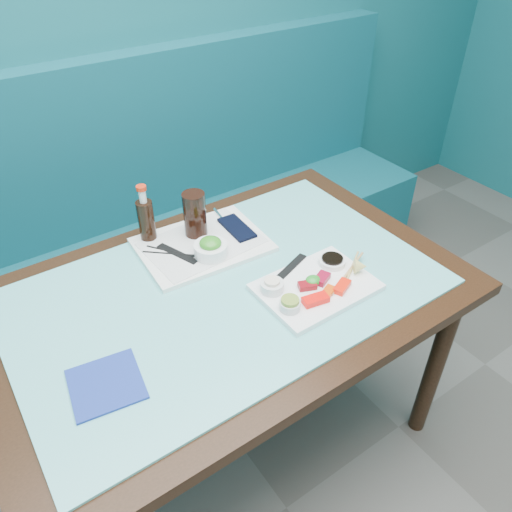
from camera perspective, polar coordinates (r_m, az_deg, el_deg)
booth_bench at (r=2.32m, az=-14.11°, el=0.53°), size 3.00×0.56×1.17m
dining_table at (r=1.54m, az=-3.31°, el=-6.21°), size 1.40×0.90×0.75m
glass_top at (r=1.48m, az=-3.43°, el=-3.76°), size 1.22×0.76×0.01m
sashimi_plate at (r=1.47m, az=6.87°, el=-3.55°), size 0.34×0.24×0.02m
salmon_left at (r=1.41m, az=6.81°, el=-4.98°), size 0.08×0.05×0.02m
salmon_mid at (r=1.44m, az=8.20°, el=-4.14°), size 0.06×0.05×0.01m
salmon_right at (r=1.46m, az=9.81°, el=-3.46°), size 0.07×0.06×0.02m
tuna_left at (r=1.45m, az=5.89°, el=-3.38°), size 0.06×0.05×0.02m
tuna_right at (r=1.48m, az=7.53°, el=-2.56°), size 0.06×0.05×0.02m
seaweed_garnish at (r=1.46m, az=6.53°, el=-2.78°), size 0.05×0.05×0.03m
ramekin_wasabi at (r=1.38m, az=3.89°, el=-5.63°), size 0.06×0.06×0.02m
wasabi_fill at (r=1.37m, az=3.92°, el=-5.09°), size 0.05×0.05×0.01m
ramekin_ginger at (r=1.43m, az=1.84°, el=-3.49°), size 0.09×0.09×0.03m
ginger_fill at (r=1.42m, az=1.86°, el=-2.91°), size 0.05×0.05×0.01m
soy_dish at (r=1.55m, az=8.69°, el=-0.61°), size 0.10×0.10×0.02m
soy_fill at (r=1.54m, az=8.73°, el=-0.27°), size 0.08×0.08×0.01m
lemon_wedge at (r=1.52m, az=11.86°, el=-1.16°), size 0.06×0.06×0.05m
chopstick_sleeve at (r=1.52m, az=3.92°, el=-1.33°), size 0.15×0.08×0.00m
wooden_chopstick_a at (r=1.52m, az=10.44°, el=-1.91°), size 0.22×0.10×0.01m
wooden_chopstick_b at (r=1.52m, az=10.71°, el=-1.78°), size 0.18×0.12×0.01m
serving_tray at (r=1.64m, az=-6.16°, el=1.30°), size 0.42×0.33×0.02m
paper_placemat at (r=1.63m, az=-6.18°, el=1.55°), size 0.37×0.27×0.00m
seaweed_bowl at (r=1.56m, az=-5.19°, el=0.70°), size 0.14×0.14×0.04m
seaweed_salad at (r=1.55m, az=-5.24°, el=1.48°), size 0.09×0.09×0.03m
cola_glass at (r=1.64m, az=-7.01°, el=4.74°), size 0.09×0.09×0.15m
navy_pouch at (r=1.69m, az=-2.21°, el=3.22°), size 0.08×0.16×0.01m
fork at (r=1.76m, az=-4.24°, el=4.71°), size 0.02×0.09×0.01m
black_chopstick_a at (r=1.59m, az=-9.10°, el=0.22°), size 0.17×0.15×0.01m
black_chopstick_b at (r=1.59m, az=-8.84°, el=0.33°), size 0.14×0.19×0.01m
tray_sleeve at (r=1.59m, az=-8.97°, el=0.25°), size 0.08×0.16×0.00m
cola_bottle_body at (r=1.65m, az=-12.39°, el=3.78°), size 0.07×0.07×0.15m
cola_bottle_neck at (r=1.60m, az=-12.85°, el=6.70°), size 0.03×0.03×0.04m
cola_bottle_cap at (r=1.59m, az=-12.99°, el=7.59°), size 0.03×0.03×0.01m
blue_napkin at (r=1.28m, az=-16.78°, el=-13.84°), size 0.19×0.19×0.01m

